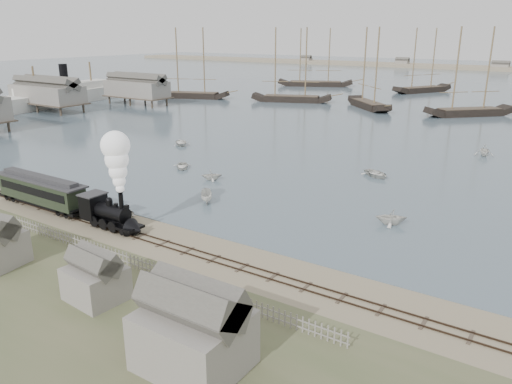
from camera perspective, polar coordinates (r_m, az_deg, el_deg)
The scene contains 25 objects.
ground at distance 48.01m, azimuth -8.11°, elevation -5.34°, with size 600.00×600.00×0.00m, color gray.
harbor_water at distance 205.72m, azimuth 25.54°, elevation 10.96°, with size 600.00×336.00×0.06m, color #465965.
rail_track at distance 46.66m, azimuth -9.74°, elevation -6.08°, with size 120.00×1.80×0.16m.
picket_fence_west at distance 48.22m, azimuth -19.53°, elevation -6.14°, with size 19.00×0.10×1.20m, color gray, non-canonical shape.
picket_fence_east at distance 35.84m, azimuth -0.75°, elevation -13.73°, with size 15.00×0.10×1.20m, color gray, non-canonical shape.
shed_mid at distance 39.37m, azimuth -17.65°, elevation -11.55°, with size 4.00×3.50×3.60m, color gray, non-canonical shape.
shed_right at distance 31.34m, azimuth -7.04°, elevation -19.11°, with size 6.00×5.00×5.10m, color gray, non-canonical shape.
western_wharf at distance 129.14m, azimuth -22.20°, elevation 10.05°, with size 36.00×56.00×8.00m, color gray, non-canonical shape.
locomotive at distance 49.93m, azimuth -15.85°, elevation 0.45°, with size 7.67×2.86×9.56m.
passenger_coach at distance 60.06m, azimuth -23.34°, elevation 0.21°, with size 13.34×2.57×3.24m.
beached_dinghy at distance 54.83m, azimuth -15.22°, elevation -2.30°, with size 4.38×3.13×0.91m, color silver.
steamship at distance 147.07m, azimuth -21.01°, elevation 11.47°, with size 47.82×7.97×10.46m, color silver, non-canonical shape.
rowboat_0 at distance 72.19m, azimuth -8.44°, elevation 2.96°, with size 3.56×2.54×0.74m, color silver.
rowboat_1 at distance 65.95m, azimuth -5.08°, elevation 1.96°, with size 2.67×2.30×1.41m, color silver.
rowboat_2 at distance 57.56m, azimuth -5.70°, elevation -0.53°, with size 3.24×1.22×1.25m, color silver.
rowboat_3 at distance 69.29m, azimuth 13.58°, elevation 2.06°, with size 4.11×2.94×0.85m, color silver.
rowboat_4 at distance 52.39m, azimuth 15.18°, elevation -2.76°, with size 3.10×2.68×1.63m, color silver.
rowboat_6 at distance 87.64m, azimuth -8.56°, elevation 5.63°, with size 4.03×2.88×0.83m, color silver.
rowboat_7 at distance 86.51m, azimuth 24.65°, elevation 4.35°, with size 3.38×2.92×1.78m, color silver.
schooner_0 at distance 149.34m, azimuth -7.35°, elevation 14.40°, with size 21.16×4.88×20.00m, color black, non-canonical shape.
schooner_1 at distance 140.59m, azimuth 4.15°, elevation 14.29°, with size 21.96×5.07×20.00m, color black, non-canonical shape.
schooner_2 at distance 131.23m, azimuth 13.00°, elevation 13.64°, with size 19.36×4.47×20.00m, color black, non-canonical shape.
schooner_3 at distance 126.27m, azimuth 23.67°, elevation 12.48°, with size 20.98×4.84×20.00m, color black, non-canonical shape.
schooner_6 at distance 183.20m, azimuth 6.89°, elevation 15.04°, with size 26.32×6.07×20.00m, color black, non-canonical shape.
schooner_7 at distance 171.60m, azimuth 18.74°, elevation 14.07°, with size 21.38×4.93×20.00m, color black, non-canonical shape.
Camera 1 is at (29.72, -32.69, 18.79)m, focal length 35.00 mm.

